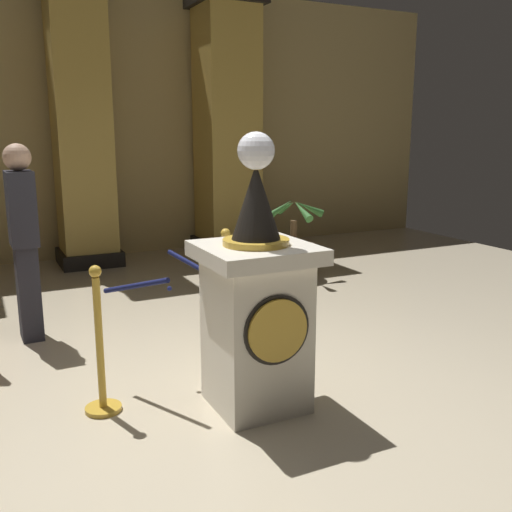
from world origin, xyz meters
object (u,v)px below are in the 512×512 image
at_px(stanchion_near, 226,310).
at_px(bystander_guest, 24,237).
at_px(stanchion_far, 101,362).
at_px(potted_palm_right, 293,255).
at_px(pedestal_clock, 256,305).

relative_size(stanchion_near, bystander_guest, 0.61).
bearing_deg(stanchion_far, potted_palm_right, 41.08).
relative_size(pedestal_clock, stanchion_far, 1.83).
bearing_deg(bystander_guest, stanchion_far, -80.27).
distance_m(stanchion_far, potted_palm_right, 3.83).
bearing_deg(stanchion_far, pedestal_clock, -21.15).
distance_m(pedestal_clock, potted_palm_right, 3.50).
bearing_deg(pedestal_clock, stanchion_near, 78.65).
xyz_separation_m(stanchion_near, stanchion_far, (-1.14, -0.58, -0.03)).
distance_m(pedestal_clock, stanchion_near, 1.02).
distance_m(pedestal_clock, bystander_guest, 2.40).
height_order(stanchion_near, potted_palm_right, stanchion_near).
bearing_deg(potted_palm_right, stanchion_far, -138.92).
bearing_deg(pedestal_clock, stanchion_far, 158.85).
xyz_separation_m(potted_palm_right, bystander_guest, (-3.18, -0.84, 0.63)).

